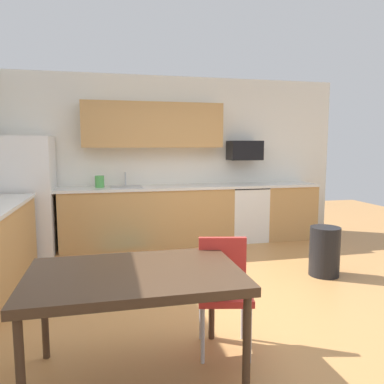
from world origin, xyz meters
TOP-DOWN VIEW (x-y plane):
  - ground_plane at (0.00, 0.00)m, footprint 12.00×12.00m
  - wall_back at (0.00, 2.65)m, footprint 5.80×0.10m
  - cabinet_run_back at (-0.41, 2.30)m, footprint 2.67×0.60m
  - cabinet_run_back_right at (1.96, 2.30)m, footprint 0.88×0.60m
  - countertop_back at (0.00, 2.30)m, footprint 4.80×0.64m
  - upper_cabinets_back at (-0.30, 2.43)m, footprint 2.20×0.34m
  - refrigerator at (-2.18, 2.22)m, footprint 0.76×0.70m
  - oven_range at (1.22, 2.30)m, footprint 0.60×0.60m
  - microwave at (1.22, 2.40)m, footprint 0.54×0.36m
  - sink_basin at (-0.75, 2.30)m, footprint 0.48×0.40m
  - sink_faucet at (-0.75, 2.48)m, footprint 0.02×0.02m
  - dining_table at (-0.87, -1.11)m, footprint 1.40×0.90m
  - chair_near_table at (-0.17, -0.85)m, footprint 0.48×0.48m
  - trash_bin at (1.52, 0.42)m, footprint 0.36×0.36m
  - floor_mat at (-0.82, 1.65)m, footprint 0.70×0.50m
  - kettle at (-1.15, 2.35)m, footprint 0.14×0.14m

SIDE VIEW (x-z plane):
  - ground_plane at x=0.00m, z-range 0.00..0.00m
  - floor_mat at x=-0.82m, z-range 0.00..0.01m
  - trash_bin at x=1.52m, z-range 0.00..0.60m
  - cabinet_run_back at x=-0.41m, z-range 0.00..0.90m
  - cabinet_run_back_right at x=1.96m, z-range 0.00..0.90m
  - oven_range at x=1.22m, z-range 0.00..0.91m
  - chair_near_table at x=-0.17m, z-range 0.08..0.93m
  - dining_table at x=-0.87m, z-range 0.31..1.07m
  - refrigerator at x=-2.18m, z-range 0.00..1.71m
  - sink_basin at x=-0.75m, z-range 0.81..0.95m
  - countertop_back at x=0.00m, z-range 0.90..0.94m
  - kettle at x=-1.15m, z-range 0.92..1.12m
  - sink_faucet at x=-0.75m, z-range 0.92..1.16m
  - wall_back at x=0.00m, z-range 0.00..2.70m
  - microwave at x=1.22m, z-range 1.34..1.66m
  - upper_cabinets_back at x=-0.30m, z-range 1.55..2.25m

